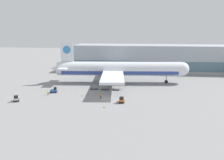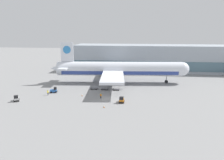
% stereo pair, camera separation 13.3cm
% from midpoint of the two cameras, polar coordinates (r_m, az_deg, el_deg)
% --- Properties ---
extents(ground_plane, '(400.00, 400.00, 0.00)m').
position_cam_midpoint_polar(ground_plane, '(71.24, -1.62, -4.94)').
color(ground_plane, gray).
extents(terminal_building, '(90.00, 18.20, 14.00)m').
position_cam_midpoint_polar(terminal_building, '(122.47, 11.71, 5.66)').
color(terminal_building, '#9EA8B2').
rests_on(terminal_building, ground_plane).
extents(airplane_main, '(58.04, 48.54, 17.00)m').
position_cam_midpoint_polar(airplane_main, '(91.49, 1.44, 2.83)').
color(airplane_main, silver).
rests_on(airplane_main, ground_plane).
extents(baggage_tug_foreground, '(2.72, 2.15, 2.00)m').
position_cam_midpoint_polar(baggage_tug_foreground, '(80.71, -14.97, -2.59)').
color(baggage_tug_foreground, '#2D66B7').
rests_on(baggage_tug_foreground, ground_plane).
extents(baggage_tug_mid, '(2.52, 2.82, 2.00)m').
position_cam_midpoint_polar(baggage_tug_mid, '(74.96, -23.79, -4.45)').
color(baggage_tug_mid, silver).
rests_on(baggage_tug_mid, ground_plane).
extents(baggage_tug_far, '(1.66, 2.47, 2.00)m').
position_cam_midpoint_polar(baggage_tug_far, '(67.43, 2.48, -5.20)').
color(baggage_tug_far, orange).
rests_on(baggage_tug_far, ground_plane).
extents(baggage_dolly_lead, '(3.73, 1.62, 0.48)m').
position_cam_midpoint_polar(baggage_dolly_lead, '(82.61, -4.76, -2.19)').
color(baggage_dolly_lead, '#56565B').
rests_on(baggage_dolly_lead, ground_plane).
extents(baggage_dolly_second, '(3.73, 1.62, 0.48)m').
position_cam_midpoint_polar(baggage_dolly_second, '(81.80, -1.94, -2.30)').
color(baggage_dolly_second, '#56565B').
rests_on(baggage_dolly_second, ground_plane).
extents(baggage_dolly_third, '(3.73, 1.62, 0.48)m').
position_cam_midpoint_polar(baggage_dolly_third, '(81.30, 1.12, -2.39)').
color(baggage_dolly_third, '#56565B').
rests_on(baggage_dolly_third, ground_plane).
extents(ground_crew_near, '(0.56, 0.30, 1.67)m').
position_cam_midpoint_polar(ground_crew_near, '(71.53, -2.97, -4.06)').
color(ground_crew_near, black).
rests_on(ground_crew_near, ground_plane).
extents(ground_crew_far, '(0.27, 0.56, 1.82)m').
position_cam_midpoint_polar(ground_crew_far, '(77.97, -16.46, -3.07)').
color(ground_crew_far, black).
rests_on(ground_crew_far, ground_plane).
extents(traffic_cone_near, '(0.40, 0.40, 0.68)m').
position_cam_midpoint_polar(traffic_cone_near, '(74.70, -7.87, -3.95)').
color(traffic_cone_near, black).
rests_on(traffic_cone_near, ground_plane).
extents(traffic_cone_far, '(0.40, 0.40, 0.76)m').
position_cam_midpoint_polar(traffic_cone_far, '(63.27, -2.14, -6.92)').
color(traffic_cone_far, black).
rests_on(traffic_cone_far, ground_plane).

